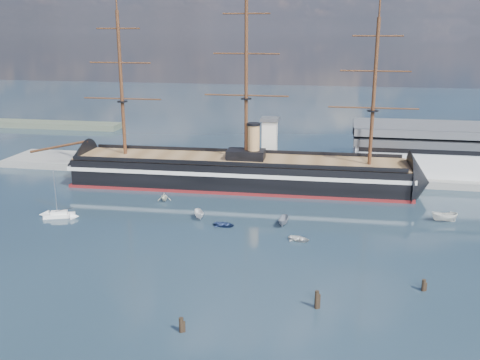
# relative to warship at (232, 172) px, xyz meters

# --- Properties ---
(ground) EXTENTS (600.00, 600.00, 0.00)m
(ground) POSITION_rel_warship_xyz_m (5.30, -20.00, -4.04)
(ground) COLOR #182732
(ground) RESTS_ON ground
(quay) EXTENTS (180.00, 18.00, 2.00)m
(quay) POSITION_rel_warship_xyz_m (15.30, 16.00, -4.04)
(quay) COLOR slate
(quay) RESTS_ON ground
(warehouse) EXTENTS (63.00, 21.00, 11.60)m
(warehouse) POSITION_rel_warship_xyz_m (63.30, 20.00, 3.95)
(warehouse) COLOR #B7BABC
(warehouse) RESTS_ON ground
(quay_tower) EXTENTS (5.00, 5.00, 15.00)m
(quay_tower) POSITION_rel_warship_xyz_m (8.30, 13.00, 5.72)
(quay_tower) COLOR silver
(quay_tower) RESTS_ON ground
(warship) EXTENTS (113.10, 18.77, 53.94)m
(warship) POSITION_rel_warship_xyz_m (0.00, 0.00, 0.00)
(warship) COLOR black
(warship) RESTS_ON ground
(sailboat) EXTENTS (7.03, 4.18, 10.82)m
(sailboat) POSITION_rel_warship_xyz_m (-33.43, -31.83, -3.35)
(sailboat) COLOR white
(sailboat) RESTS_ON ground
(motorboat_a) EXTENTS (6.18, 4.32, 2.32)m
(motorboat_a) POSITION_rel_warship_xyz_m (-2.14, -26.73, -4.04)
(motorboat_a) COLOR silver
(motorboat_a) RESTS_ON ground
(motorboat_b) EXTENTS (1.60, 3.03, 1.35)m
(motorboat_b) POSITION_rel_warship_xyz_m (4.41, -30.57, -4.04)
(motorboat_b) COLOR navy
(motorboat_b) RESTS_ON ground
(motorboat_c) EXTENTS (6.10, 2.61, 2.38)m
(motorboat_c) POSITION_rel_warship_xyz_m (16.91, -27.55, -4.04)
(motorboat_c) COLOR gray
(motorboat_c) RESTS_ON ground
(motorboat_d) EXTENTS (6.52, 4.62, 2.20)m
(motorboat_d) POSITION_rel_warship_xyz_m (-14.08, -15.57, -4.04)
(motorboat_d) COLOR silver
(motorboat_d) RESTS_ON ground
(motorboat_e) EXTENTS (1.90, 2.97, 1.29)m
(motorboat_e) POSITION_rel_warship_xyz_m (20.96, -35.76, -4.04)
(motorboat_e) COLOR silver
(motorboat_e) RESTS_ON ground
(motorboat_g) EXTENTS (3.65, 7.05, 2.68)m
(motorboat_g) POSITION_rel_warship_xyz_m (51.53, -18.65, -4.04)
(motorboat_g) COLOR silver
(motorboat_g) RESTS_ON ground
(piling_near_mid) EXTENTS (0.64, 0.64, 2.91)m
(piling_near_mid) POSITION_rel_warship_xyz_m (7.45, -72.56, -4.04)
(piling_near_mid) COLOR black
(piling_near_mid) RESTS_ON ground
(piling_near_right) EXTENTS (0.64, 0.64, 3.61)m
(piling_near_right) POSITION_rel_warship_xyz_m (25.72, -62.39, -4.04)
(piling_near_right) COLOR black
(piling_near_right) RESTS_ON ground
(piling_far_right) EXTENTS (0.64, 0.64, 2.69)m
(piling_far_right) POSITION_rel_warship_xyz_m (42.47, -53.44, -4.04)
(piling_far_right) COLOR black
(piling_far_right) RESTS_ON ground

